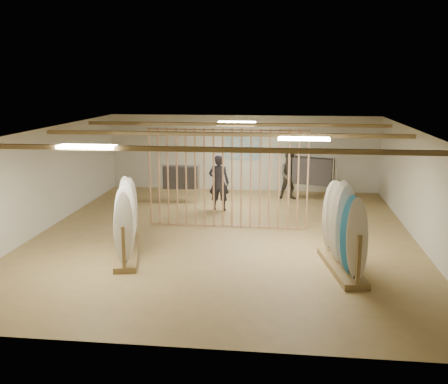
# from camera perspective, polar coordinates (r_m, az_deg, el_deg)

# --- Properties ---
(floor) EXTENTS (12.00, 12.00, 0.00)m
(floor) POSITION_cam_1_polar(r_m,az_deg,el_deg) (14.06, 0.00, -4.79)
(floor) COLOR #9B7E4B
(floor) RESTS_ON ground
(ceiling) EXTENTS (12.00, 12.00, 0.00)m
(ceiling) POSITION_cam_1_polar(r_m,az_deg,el_deg) (13.51, 0.00, 6.65)
(ceiling) COLOR gray
(ceiling) RESTS_ON ground
(wall_back) EXTENTS (12.00, 0.00, 12.00)m
(wall_back) POSITION_cam_1_polar(r_m,az_deg,el_deg) (19.60, 2.09, 4.25)
(wall_back) COLOR beige
(wall_back) RESTS_ON ground
(wall_front) EXTENTS (12.00, 0.00, 12.00)m
(wall_front) POSITION_cam_1_polar(r_m,az_deg,el_deg) (7.99, -5.17, -7.64)
(wall_front) COLOR beige
(wall_front) RESTS_ON ground
(wall_left) EXTENTS (0.00, 12.00, 12.00)m
(wall_left) POSITION_cam_1_polar(r_m,az_deg,el_deg) (15.14, -19.15, 1.22)
(wall_left) COLOR beige
(wall_left) RESTS_ON ground
(wall_right) EXTENTS (0.00, 12.00, 12.00)m
(wall_right) POSITION_cam_1_polar(r_m,az_deg,el_deg) (14.04, 20.71, 0.28)
(wall_right) COLOR beige
(wall_right) RESTS_ON ground
(ceiling_slats) EXTENTS (9.50, 6.12, 0.10)m
(ceiling_slats) POSITION_cam_1_polar(r_m,az_deg,el_deg) (13.52, 0.00, 6.31)
(ceiling_slats) COLOR olive
(ceiling_slats) RESTS_ON ground
(light_panels) EXTENTS (1.20, 0.35, 0.06)m
(light_panels) POSITION_cam_1_polar(r_m,az_deg,el_deg) (13.52, 0.00, 6.39)
(light_panels) COLOR white
(light_panels) RESTS_ON ground
(bamboo_partition) EXTENTS (4.45, 0.05, 2.78)m
(bamboo_partition) POSITION_cam_1_polar(r_m,az_deg,el_deg) (14.50, 0.38, 1.44)
(bamboo_partition) COLOR #A97952
(bamboo_partition) RESTS_ON ground
(poster) EXTENTS (1.40, 0.03, 0.90)m
(poster) POSITION_cam_1_polar(r_m,az_deg,el_deg) (19.56, 2.09, 4.83)
(poster) COLOR teal
(poster) RESTS_ON ground
(rack_left) EXTENTS (1.07, 2.57, 1.77)m
(rack_left) POSITION_cam_1_polar(r_m,az_deg,el_deg) (12.60, -10.51, -4.14)
(rack_left) COLOR olive
(rack_left) RESTS_ON floor
(rack_right) EXTENTS (0.93, 2.42, 1.91)m
(rack_right) POSITION_cam_1_polar(r_m,az_deg,el_deg) (11.69, 12.78, -5.30)
(rack_right) COLOR olive
(rack_right) RESTS_ON floor
(clothing_rack_a) EXTENTS (1.24, 0.40, 1.33)m
(clothing_rack_a) POSITION_cam_1_polar(r_m,az_deg,el_deg) (17.68, -4.78, 1.59)
(clothing_rack_a) COLOR silver
(clothing_rack_a) RESTS_ON floor
(clothing_rack_b) EXTENTS (1.43, 0.84, 1.60)m
(clothing_rack_b) POSITION_cam_1_polar(r_m,az_deg,el_deg) (18.08, 9.69, 2.25)
(clothing_rack_b) COLOR silver
(clothing_rack_b) RESTS_ON floor
(shopper_a) EXTENTS (0.77, 0.54, 2.04)m
(shopper_a) POSITION_cam_1_polar(r_m,az_deg,el_deg) (16.53, -0.56, 1.44)
(shopper_a) COLOR #232128
(shopper_a) RESTS_ON floor
(shopper_b) EXTENTS (0.96, 0.77, 1.88)m
(shopper_b) POSITION_cam_1_polar(r_m,az_deg,el_deg) (18.25, 7.23, 2.11)
(shopper_b) COLOR #312D25
(shopper_b) RESTS_ON floor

